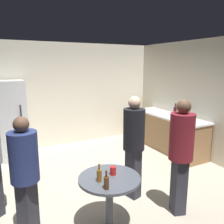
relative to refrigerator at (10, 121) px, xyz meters
The scene contains 15 objects.
ground_plane 2.73m from the refrigerator, 59.41° to the right, with size 5.20×5.20×0.10m, color #B2A893.
wall_back 1.44m from the refrigerator, 18.30° to the left, with size 5.32×0.06×2.70m, color silver.
wall_side_right 4.53m from the refrigerator, 29.23° to the right, with size 0.06×5.20×2.70m, color silver.
refrigerator is the anchor object (origin of this frame).
kitchen_counter 3.81m from the refrigerator, 18.80° to the right, with size 0.64×2.19×0.90m.
kettle 3.97m from the refrigerator, 26.98° to the right, with size 0.24×0.17×0.18m.
wine_bottle_on_counter 3.90m from the refrigerator, 20.25° to the right, with size 0.08×0.08×0.31m.
beer_bottle_on_counter 4.00m from the refrigerator, 23.83° to the right, with size 0.06×0.06×0.23m.
foreground_table 3.30m from the refrigerator, 73.59° to the right, with size 0.80×0.80×0.73m.
beer_bottle_amber 3.28m from the refrigerator, 76.40° to the right, with size 0.06×0.06×0.23m.
beer_bottle_brown 3.48m from the refrigerator, 77.17° to the right, with size 0.06×0.06×0.23m.
plastic_cup_red 3.27m from the refrigerator, 72.09° to the right, with size 0.08×0.08×0.11m, color red.
person_in_navy_shirt 2.82m from the refrigerator, 90.80° to the right, with size 0.48×0.48×1.57m.
person_in_black_shirt 3.10m from the refrigerator, 58.57° to the right, with size 0.42×0.42×1.67m.
person_in_maroon_shirt 3.85m from the refrigerator, 59.02° to the right, with size 0.43×0.43×1.69m.
Camera 1 is at (-1.60, -3.39, 2.15)m, focal length 37.23 mm.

